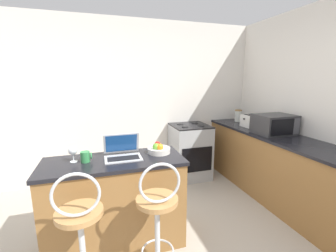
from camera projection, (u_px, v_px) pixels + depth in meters
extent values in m
cube|color=silver|center=(129.00, 102.00, 3.71)|extent=(12.00, 0.06, 2.60)
cube|color=olive|center=(116.00, 205.00, 2.24)|extent=(1.30, 0.52, 0.88)
cube|color=black|center=(114.00, 162.00, 2.14)|extent=(1.33, 0.55, 0.03)
cube|color=olive|center=(277.00, 169.00, 3.13)|extent=(0.61, 2.71, 0.88)
cube|color=black|center=(280.00, 137.00, 3.04)|extent=(0.64, 2.74, 0.03)
cylinder|color=#B7844C|center=(79.00, 213.00, 1.62)|extent=(0.34, 0.34, 0.04)
torus|color=silver|center=(76.00, 195.00, 1.50)|extent=(0.32, 0.02, 0.32)
cylinder|color=silver|center=(157.00, 239.00, 1.87)|extent=(0.04, 0.04, 0.70)
torus|color=silver|center=(158.00, 251.00, 1.89)|extent=(0.28, 0.28, 0.02)
cylinder|color=#B7844C|center=(157.00, 200.00, 1.79)|extent=(0.34, 0.34, 0.04)
torus|color=silver|center=(160.00, 183.00, 1.67)|extent=(0.32, 0.02, 0.32)
cube|color=#B7BABF|center=(123.00, 158.00, 2.17)|extent=(0.35, 0.23, 0.01)
cube|color=black|center=(123.00, 158.00, 2.15)|extent=(0.30, 0.13, 0.00)
cube|color=#B7BABF|center=(121.00, 143.00, 2.26)|extent=(0.35, 0.07, 0.21)
cube|color=#19478C|center=(121.00, 143.00, 2.25)|extent=(0.31, 0.06, 0.18)
cube|color=#2D2D30|center=(274.00, 124.00, 3.13)|extent=(0.51, 0.39, 0.27)
cube|color=black|center=(283.00, 127.00, 2.93)|extent=(0.36, 0.01, 0.22)
cube|color=#4C4C51|center=(296.00, 126.00, 3.00)|extent=(0.10, 0.01, 0.22)
cube|color=silver|center=(250.00, 121.00, 3.58)|extent=(0.20, 0.25, 0.19)
cube|color=black|center=(248.00, 115.00, 3.55)|extent=(0.04, 0.17, 0.00)
cube|color=black|center=(252.00, 115.00, 3.58)|extent=(0.04, 0.17, 0.00)
cube|color=black|center=(244.00, 119.00, 3.55)|extent=(0.02, 0.02, 0.02)
cube|color=#9EA3A8|center=(190.00, 152.00, 3.84)|extent=(0.60, 0.60, 0.89)
cube|color=black|center=(197.00, 160.00, 3.56)|extent=(0.51, 0.01, 0.40)
cube|color=black|center=(190.00, 126.00, 3.74)|extent=(0.60, 0.60, 0.02)
cylinder|color=black|center=(185.00, 127.00, 3.59)|extent=(0.11, 0.11, 0.01)
cylinder|color=black|center=(201.00, 126.00, 3.67)|extent=(0.11, 0.11, 0.01)
cylinder|color=black|center=(180.00, 124.00, 3.81)|extent=(0.11, 0.11, 0.01)
cylinder|color=black|center=(195.00, 123.00, 3.89)|extent=(0.11, 0.11, 0.01)
cylinder|color=silver|center=(238.00, 116.00, 4.03)|extent=(0.12, 0.12, 0.19)
cylinder|color=olive|center=(239.00, 110.00, 4.01)|extent=(0.12, 0.12, 0.02)
cylinder|color=#338447|center=(85.00, 157.00, 2.08)|extent=(0.08, 0.08, 0.10)
torus|color=#338447|center=(91.00, 156.00, 2.09)|extent=(0.01, 0.06, 0.06)
cylinder|color=silver|center=(159.00, 150.00, 2.34)|extent=(0.24, 0.24, 0.05)
sphere|color=red|center=(158.00, 145.00, 2.37)|extent=(0.07, 0.07, 0.07)
sphere|color=orange|center=(160.00, 147.00, 2.29)|extent=(0.07, 0.07, 0.07)
sphere|color=#66B233|center=(156.00, 147.00, 2.29)|extent=(0.07, 0.07, 0.07)
cylinder|color=silver|center=(74.00, 162.00, 2.09)|extent=(0.07, 0.07, 0.00)
cylinder|color=silver|center=(73.00, 158.00, 2.08)|extent=(0.01, 0.01, 0.07)
sphere|color=silver|center=(73.00, 150.00, 2.07)|extent=(0.08, 0.08, 0.08)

